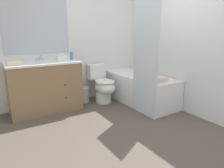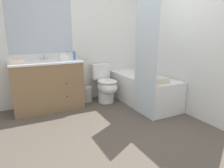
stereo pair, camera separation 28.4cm
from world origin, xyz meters
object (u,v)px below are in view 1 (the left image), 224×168
tissue_box (61,58)px  wastebasket (83,95)px  bathtub (140,89)px  vanity_cabinet (45,87)px  hand_towel_folded (14,63)px  soap_dispenser (71,55)px  sink_faucet (40,59)px  toilet (103,86)px  bath_towel_folded (158,80)px

tissue_box → wastebasket: bearing=14.6°
bathtub → vanity_cabinet: bearing=163.6°
vanity_cabinet → hand_towel_folded: bearing=-166.2°
vanity_cabinet → soap_dispenser: bearing=3.8°
sink_faucet → soap_dispenser: size_ratio=0.84×
bathtub → wastebasket: (-0.95, 0.60, -0.12)m
bathtub → hand_towel_folded: size_ratio=7.21×
vanity_cabinet → toilet: 1.07m
sink_faucet → bath_towel_folded: bearing=-38.0°
vanity_cabinet → bathtub: bearing=-16.4°
sink_faucet → soap_dispenser: (0.51, -0.16, 0.04)m
vanity_cabinet → hand_towel_folded: hand_towel_folded is taller
hand_towel_folded → bath_towel_folded: (2.02, -0.94, -0.32)m
toilet → bathtub: toilet is taller
sink_faucet → wastebasket: size_ratio=0.48×
bathtub → soap_dispenser: size_ratio=8.95×
bathtub → bath_towel_folded: bath_towel_folded is taller
sink_faucet → tissue_box: sink_faucet is taller
tissue_box → bath_towel_folded: bearing=-39.0°
bath_towel_folded → wastebasket: bearing=126.7°
vanity_cabinet → toilet: size_ratio=1.62×
wastebasket → bath_towel_folded: bath_towel_folded is taller
wastebasket → bath_towel_folded: bearing=-53.3°
tissue_box → hand_towel_folded: bearing=-172.4°
toilet → soap_dispenser: 0.83m
toilet → wastebasket: 0.43m
vanity_cabinet → bathtub: (1.68, -0.50, -0.17)m
sink_faucet → wastebasket: bearing=-6.9°
toilet → tissue_box: tissue_box is taller
vanity_cabinet → soap_dispenser: 0.71m
bathtub → soap_dispenser: soap_dispenser is taller
hand_towel_folded → bath_towel_folded: 2.25m
bathtub → bath_towel_folded: 0.64m
vanity_cabinet → soap_dispenser: size_ratio=6.89×
toilet → hand_towel_folded: 1.60m
sink_faucet → bath_towel_folded: 2.03m
toilet → wastebasket: (-0.33, 0.21, -0.19)m
sink_faucet → toilet: 1.24m
vanity_cabinet → sink_faucet: sink_faucet is taller
sink_faucet → bath_towel_folded: sink_faucet is taller
vanity_cabinet → bath_towel_folded: size_ratio=4.09×
tissue_box → vanity_cabinet: bearing=178.2°
bath_towel_folded → soap_dispenser: bearing=134.8°
bathtub → hand_towel_folded: (-2.12, 0.39, 0.63)m
bathtub → wastebasket: bearing=147.9°
vanity_cabinet → bath_towel_folded: (1.58, -1.05, 0.14)m
vanity_cabinet → soap_dispenser: soap_dispenser is taller
vanity_cabinet → wastebasket: size_ratio=3.99×
sink_faucet → toilet: size_ratio=0.20×
hand_towel_folded → soap_dispenser: bearing=8.6°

